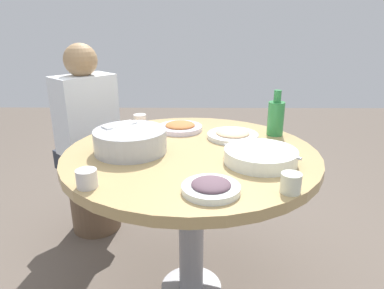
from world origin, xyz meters
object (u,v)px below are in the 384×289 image
(diner_left, at_px, (87,119))
(soup_bowl, at_px, (261,156))
(rice_bowl, at_px, (130,140))
(tea_cup_far, at_px, (291,183))
(round_dining_table, at_px, (191,173))
(green_bottle, at_px, (276,117))
(dish_noodles, at_px, (233,135))
(stool_for_diner_left, at_px, (95,198))
(tea_cup_near, at_px, (87,179))
(dish_eggplant, at_px, (211,187))
(dish_tofu_braise, at_px, (180,127))
(tea_cup_side, at_px, (140,121))

(diner_left, bearing_deg, soup_bowl, 141.57)
(rice_bowl, relative_size, tea_cup_far, 4.57)
(round_dining_table, bearing_deg, green_bottle, -150.94)
(dish_noodles, xyz_separation_m, stool_for_diner_left, (0.83, -0.41, -0.57))
(stool_for_diner_left, bearing_deg, rice_bowl, 121.87)
(rice_bowl, distance_m, tea_cup_near, 0.36)
(dish_noodles, xyz_separation_m, tea_cup_near, (0.55, 0.53, 0.01))
(dish_noodles, bearing_deg, dish_eggplant, 77.12)
(dish_eggplant, xyz_separation_m, green_bottle, (-0.34, -0.62, 0.07))
(green_bottle, xyz_separation_m, tea_cup_near, (0.76, 0.59, -0.06))
(dish_eggplant, height_order, green_bottle, green_bottle)
(rice_bowl, bearing_deg, tea_cup_far, 147.33)
(tea_cup_near, bearing_deg, rice_bowl, -104.21)
(diner_left, bearing_deg, green_bottle, 161.12)
(soup_bowl, bearing_deg, dish_tofu_braise, -52.22)
(rice_bowl, height_order, diner_left, diner_left)
(soup_bowl, bearing_deg, tea_cup_side, -41.71)
(round_dining_table, distance_m, rice_bowl, 0.31)
(tea_cup_far, bearing_deg, tea_cup_side, -51.02)
(green_bottle, xyz_separation_m, stool_for_diner_left, (1.05, -0.36, -0.64))
(dish_eggplant, height_order, dish_tofu_braise, dish_tofu_braise)
(dish_tofu_braise, bearing_deg, dish_eggplant, 100.61)
(soup_bowl, distance_m, dish_tofu_braise, 0.55)
(rice_bowl, relative_size, soup_bowl, 1.08)
(dish_tofu_braise, distance_m, tea_cup_near, 0.72)
(rice_bowl, relative_size, green_bottle, 1.40)
(round_dining_table, distance_m, dish_noodles, 0.29)
(soup_bowl, bearing_deg, tea_cup_far, 101.66)
(tea_cup_side, bearing_deg, tea_cup_far, 128.98)
(tea_cup_near, bearing_deg, dish_tofu_braise, -113.69)
(tea_cup_far, relative_size, tea_cup_side, 1.00)
(tea_cup_near, height_order, tea_cup_far, tea_cup_far)
(dish_noodles, relative_size, stool_for_diner_left, 0.58)
(diner_left, bearing_deg, dish_tofu_braise, 153.36)
(dish_tofu_braise, height_order, stool_for_diner_left, dish_tofu_braise)
(soup_bowl, distance_m, green_bottle, 0.39)
(rice_bowl, bearing_deg, round_dining_table, -177.30)
(round_dining_table, height_order, diner_left, diner_left)
(rice_bowl, bearing_deg, green_bottle, -160.26)
(rice_bowl, bearing_deg, tea_cup_near, 75.79)
(tea_cup_side, bearing_deg, tea_cup_near, 84.23)
(green_bottle, bearing_deg, round_dining_table, 29.06)
(diner_left, bearing_deg, tea_cup_far, 134.56)
(dish_eggplant, bearing_deg, dish_noodles, -102.88)
(dish_noodles, xyz_separation_m, tea_cup_side, (0.48, -0.18, 0.02))
(round_dining_table, xyz_separation_m, dish_noodles, (-0.20, -0.18, 0.12))
(diner_left, bearing_deg, dish_noodles, 153.69)
(dish_eggplant, distance_m, tea_cup_near, 0.42)
(rice_bowl, xyz_separation_m, tea_cup_far, (-0.59, 0.38, -0.02))
(tea_cup_side, bearing_deg, green_bottle, 169.44)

